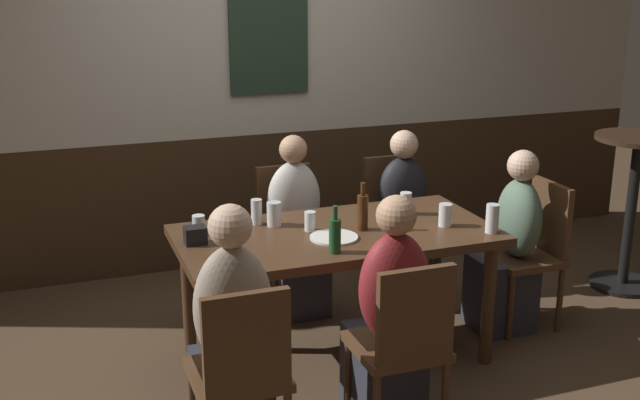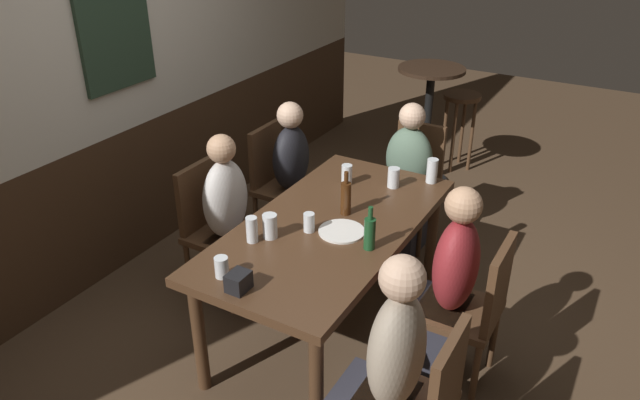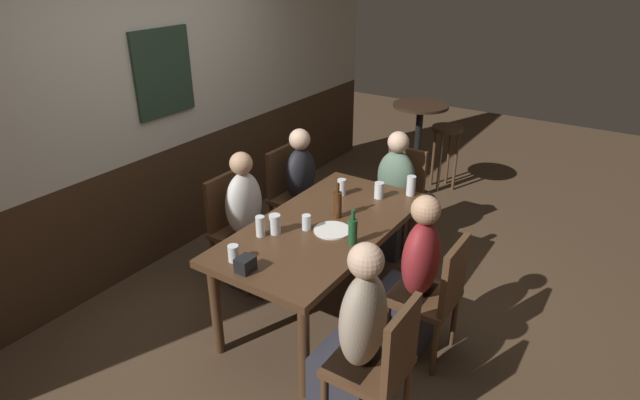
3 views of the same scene
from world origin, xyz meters
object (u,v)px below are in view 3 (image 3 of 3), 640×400
object	(u,v)px
person_right_far	(305,199)
beer_glass_tall	(342,188)
person_mid_far	(250,232)
pint_glass_amber	(260,227)
chair_head_east	(400,192)
highball_clear	(306,223)
person_head_east	(392,203)
pint_glass_stout	(275,225)
pint_glass_pale	(233,254)
side_bar_table	(417,145)
dining_table	(324,234)
person_mid_near	(412,287)
chair_mid_near	(435,292)
beer_glass_half	(379,191)
chair_left_near	(381,363)
chair_mid_far	(234,224)
chair_right_far	(290,191)
person_left_near	(354,351)
beer_bottle_green	(353,231)
beer_bottle_brown	(338,204)
condiment_caddy	(245,264)
bar_stool	(446,140)
tumbler_water	(411,187)

from	to	relation	value
person_right_far	beer_glass_tall	world-z (taller)	person_right_far
person_mid_far	pint_glass_amber	world-z (taller)	person_mid_far
chair_head_east	highball_clear	distance (m)	1.43
pint_glass_amber	person_head_east	bearing A→B (deg)	-10.11
pint_glass_stout	pint_glass_pale	bearing A→B (deg)	-179.56
side_bar_table	dining_table	bearing A→B (deg)	-173.32
dining_table	person_mid_near	bearing A→B (deg)	-90.00
chair_mid_near	beer_glass_half	xyz separation A→B (m)	(0.59, 0.72, 0.30)
person_mid_far	beer_glass_half	distance (m)	1.05
dining_table	person_head_east	bearing A→B (deg)	0.00
chair_mid_near	highball_clear	distance (m)	0.96
chair_left_near	person_mid_far	size ratio (longest dim) A/B	0.79
chair_mid_far	person_mid_near	distance (m)	1.53
chair_mid_near	person_head_east	distance (m)	1.39
person_right_far	highball_clear	bearing A→B (deg)	-144.59
chair_right_far	beer_glass_half	xyz separation A→B (m)	(-0.16, -0.97, 0.30)
beer_glass_half	pint_glass_stout	xyz separation A→B (m)	(-0.88, 0.32, 0.00)
chair_right_far	beer_glass_half	bearing A→B (deg)	-99.29
person_left_near	pint_glass_amber	distance (m)	1.06
person_mid_far	chair_mid_far	bearing A→B (deg)	90.00
dining_table	beer_bottle_green	size ratio (longest dim) A/B	7.02
person_head_east	beer_bottle_brown	xyz separation A→B (m)	(-0.96, -0.02, 0.39)
person_head_east	beer_bottle_green	distance (m)	1.32
chair_head_east	beer_glass_tall	world-z (taller)	chair_head_east
chair_right_far	pint_glass_pale	xyz separation A→B (m)	(-1.45, -0.64, 0.29)
person_head_east	person_right_far	world-z (taller)	person_right_far
chair_left_near	beer_glass_half	distance (m)	1.55
chair_mid_far	beer_bottle_green	xyz separation A→B (m)	(-0.12, -1.15, 0.34)
chair_mid_far	highball_clear	size ratio (longest dim) A/B	8.24
pint_glass_pale	chair_mid_far	bearing A→B (deg)	42.59
chair_mid_near	chair_left_near	size ratio (longest dim) A/B	1.00
chair_left_near	beer_glass_half	world-z (taller)	chair_left_near
person_mid_far	pint_glass_stout	bearing A→B (deg)	-120.86
chair_right_far	side_bar_table	bearing A→B (deg)	-21.94
beer_bottle_brown	beer_bottle_green	bearing A→B (deg)	-133.80
highball_clear	person_head_east	bearing A→B (deg)	-2.66
chair_mid_near	condiment_caddy	size ratio (longest dim) A/B	8.00
chair_head_east	beer_bottle_brown	size ratio (longest dim) A/B	3.35
person_head_east	bar_stool	xyz separation A→B (m)	(1.55, 0.11, 0.11)
chair_mid_far	beer_bottle_green	bearing A→B (deg)	-96.15
bar_stool	person_head_east	bearing A→B (deg)	-176.02
beer_glass_tall	chair_head_east	bearing A→B (deg)	-10.73
beer_glass_half	pint_glass_amber	size ratio (longest dim) A/B	0.88
chair_head_east	pint_glass_stout	world-z (taller)	chair_head_east
chair_right_far	pint_glass_amber	world-z (taller)	pint_glass_amber
chair_head_east	beer_glass_tall	size ratio (longest dim) A/B	6.89
chair_right_far	pint_glass_pale	bearing A→B (deg)	-156.04
tumbler_water	beer_bottle_brown	distance (m)	0.69
chair_right_far	person_left_near	xyz separation A→B (m)	(-1.50, -1.53, -0.00)
beer_bottle_brown	bar_stool	distance (m)	2.53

